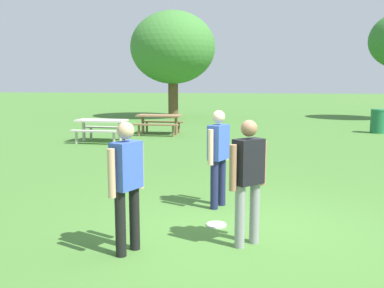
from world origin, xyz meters
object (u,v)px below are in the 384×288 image
at_px(person_catcher, 218,152).
at_px(person_bystander, 248,174).
at_px(person_thrower, 127,179).
at_px(picnic_table_near, 102,126).
at_px(trash_can_further_along, 378,121).
at_px(tree_tall_left, 173,48).
at_px(picnic_table_far, 159,120).
at_px(frisbee, 216,225).

distance_m(person_catcher, person_bystander, 1.70).
bearing_deg(person_catcher, person_thrower, -115.88).
relative_size(picnic_table_near, trash_can_further_along, 1.88).
height_order(person_catcher, trash_can_further_along, person_catcher).
bearing_deg(person_catcher, picnic_table_near, 121.87).
distance_m(person_catcher, tree_tall_left, 17.17).
bearing_deg(picnic_table_near, tree_tall_left, 84.33).
height_order(person_catcher, tree_tall_left, tree_tall_left).
xyz_separation_m(picnic_table_near, tree_tall_left, (0.94, 9.44, 3.26)).
relative_size(person_bystander, trash_can_further_along, 1.71).
xyz_separation_m(picnic_table_near, picnic_table_far, (1.58, 2.21, 0.00)).
xyz_separation_m(person_thrower, frisbee, (1.03, 1.12, -0.93)).
relative_size(person_bystander, tree_tall_left, 0.28).
relative_size(person_thrower, person_bystander, 1.00).
bearing_deg(person_catcher, tree_tall_left, 101.89).
height_order(person_thrower, picnic_table_far, person_thrower).
bearing_deg(person_thrower, picnic_table_near, 110.48).
xyz_separation_m(picnic_table_far, tree_tall_left, (-0.64, 7.23, 3.26)).
height_order(person_thrower, tree_tall_left, tree_tall_left).
bearing_deg(person_catcher, picnic_table_far, 106.96).
bearing_deg(person_thrower, person_bystander, 16.11).
bearing_deg(picnic_table_near, person_thrower, -69.52).
xyz_separation_m(person_thrower, picnic_table_far, (-1.85, 11.39, -0.38)).
bearing_deg(tree_tall_left, frisbee, -78.62).
bearing_deg(person_bystander, picnic_table_far, 106.86).
bearing_deg(picnic_table_far, picnic_table_near, -125.55).
height_order(frisbee, tree_tall_left, tree_tall_left).
bearing_deg(person_thrower, tree_tall_left, 97.62).
distance_m(frisbee, picnic_table_far, 10.67).
height_order(frisbee, picnic_table_near, picnic_table_near).
bearing_deg(picnic_table_far, person_thrower, -80.78).
distance_m(frisbee, picnic_table_near, 9.22).
bearing_deg(person_thrower, picnic_table_far, 99.22).
bearing_deg(trash_can_further_along, frisbee, -115.94).
xyz_separation_m(person_thrower, picnic_table_near, (-3.43, 9.18, -0.38)).
height_order(frisbee, picnic_table_far, picnic_table_far).
xyz_separation_m(person_bystander, picnic_table_far, (-3.32, 10.96, -0.38)).
bearing_deg(person_bystander, picnic_table_near, 119.26).
bearing_deg(frisbee, person_catcher, 92.06).
bearing_deg(person_bystander, person_thrower, -163.89).
xyz_separation_m(person_thrower, tree_tall_left, (-2.49, 18.62, 2.88)).
bearing_deg(trash_can_further_along, person_thrower, -117.66).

